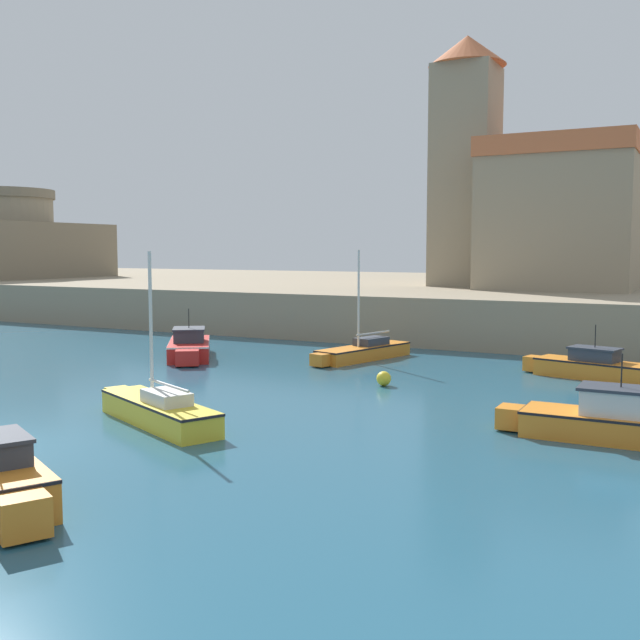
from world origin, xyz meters
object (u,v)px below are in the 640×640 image
(sailboat_yellow_0, at_px, (157,409))
(mooring_buoy, at_px, (384,379))
(motorboat_orange_2, at_px, (623,422))
(church, at_px, (549,205))
(fortress, at_px, (7,244))
(sailboat_orange_1, at_px, (363,351))
(motorboat_red_5, at_px, (189,347))
(motorboat_orange_6, at_px, (596,367))

(sailboat_yellow_0, height_order, mooring_buoy, sailboat_yellow_0)
(motorboat_orange_2, height_order, church, church)
(motorboat_orange_2, height_order, fortress, fortress)
(sailboat_orange_1, bearing_deg, church, 78.02)
(sailboat_yellow_0, xyz_separation_m, motorboat_orange_2, (12.28, 4.18, 0.08))
(motorboat_orange_2, bearing_deg, sailboat_orange_1, 139.91)
(motorboat_red_5, xyz_separation_m, motorboat_orange_6, (17.79, 2.86, -0.06))
(sailboat_orange_1, height_order, motorboat_red_5, sailboat_orange_1)
(sailboat_orange_1, bearing_deg, motorboat_orange_2, -40.09)
(sailboat_orange_1, xyz_separation_m, church, (4.34, 20.46, 7.67))
(motorboat_red_5, xyz_separation_m, church, (11.81, 23.77, 7.55))
(mooring_buoy, relative_size, fortress, 0.04)
(sailboat_yellow_0, distance_m, sailboat_orange_1, 14.53)
(sailboat_orange_1, relative_size, fortress, 0.45)
(fortress, bearing_deg, motorboat_orange_2, -25.32)
(motorboat_red_5, height_order, mooring_buoy, motorboat_red_5)
(church, bearing_deg, motorboat_orange_2, -75.52)
(motorboat_orange_6, distance_m, fortress, 55.35)
(motorboat_orange_2, height_order, mooring_buoy, motorboat_orange_2)
(motorboat_orange_6, height_order, church, church)
(sailboat_yellow_0, bearing_deg, motorboat_red_5, 123.72)
(motorboat_orange_6, relative_size, church, 0.34)
(motorboat_orange_6, height_order, fortress, fortress)
(motorboat_orange_2, bearing_deg, mooring_buoy, 152.44)
(sailboat_yellow_0, relative_size, mooring_buoy, 10.64)
(motorboat_orange_2, xyz_separation_m, motorboat_orange_6, (-1.97, 9.90, -0.05))
(mooring_buoy, height_order, church, church)
(sailboat_yellow_0, distance_m, motorboat_orange_6, 17.45)
(motorboat_orange_6, bearing_deg, motorboat_red_5, -170.86)
(motorboat_orange_6, xyz_separation_m, mooring_buoy, (-6.85, -5.29, -0.20))
(motorboat_orange_2, bearing_deg, motorboat_orange_6, 101.28)
(sailboat_orange_1, relative_size, motorboat_orange_2, 0.97)
(sailboat_orange_1, bearing_deg, sailboat_yellow_0, -89.96)
(sailboat_orange_1, height_order, mooring_buoy, sailboat_orange_1)
(motorboat_orange_6, bearing_deg, sailboat_orange_1, 177.49)
(motorboat_orange_2, relative_size, motorboat_red_5, 1.17)
(sailboat_yellow_0, xyz_separation_m, church, (4.33, 34.99, 7.63))
(motorboat_orange_2, bearing_deg, sailboat_yellow_0, -161.21)
(fortress, bearing_deg, mooring_buoy, -24.88)
(motorboat_red_5, bearing_deg, motorboat_orange_6, 9.14)
(sailboat_yellow_0, xyz_separation_m, fortress, (-42.43, 30.07, 5.13))
(church, bearing_deg, motorboat_orange_6, -74.04)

